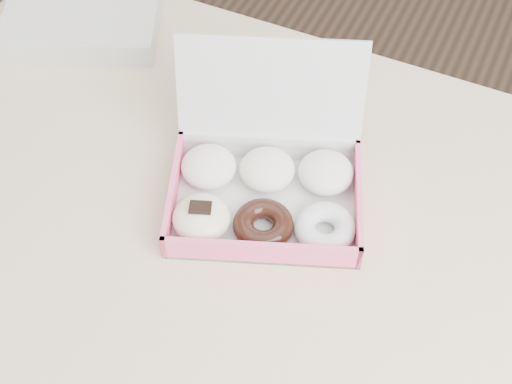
% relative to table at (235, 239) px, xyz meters
% --- Properties ---
extents(table, '(1.20, 0.80, 0.75)m').
position_rel_table_xyz_m(table, '(0.00, 0.00, 0.00)').
color(table, tan).
rests_on(table, ground).
extents(donut_box, '(0.34, 0.32, 0.19)m').
position_rel_table_xyz_m(donut_box, '(0.03, 0.03, 0.11)').
color(donut_box, silver).
rests_on(donut_box, table).
extents(newspapers, '(0.33, 0.30, 0.04)m').
position_rel_table_xyz_m(newspapers, '(-0.42, 0.25, 0.10)').
color(newspapers, silver).
rests_on(newspapers, table).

